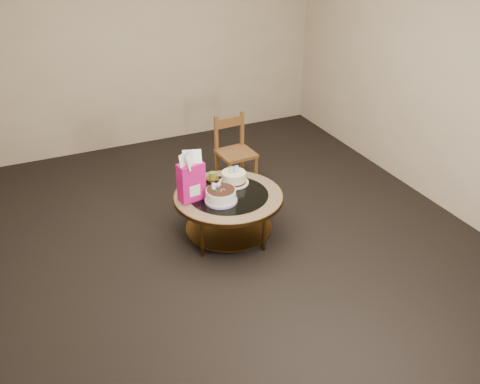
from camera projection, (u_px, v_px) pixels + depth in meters
name	position (u px, v px, depth m)	size (l,w,h in m)	color
ground	(229.00, 236.00, 5.14)	(5.00, 5.00, 0.00)	black
room_walls	(227.00, 80.00, 4.39)	(4.52, 5.02, 2.61)	tan
coffee_table	(229.00, 202.00, 4.96)	(1.02, 1.02, 0.46)	brown
decorated_cake	(221.00, 196.00, 4.78)	(0.29, 0.29, 0.17)	#B69CDD
cream_cake	(234.00, 178.00, 5.08)	(0.29, 0.29, 0.18)	white
gift_bag	(191.00, 177.00, 4.73)	(0.25, 0.19, 0.46)	#CB137B
pillar_candle	(212.00, 177.00, 5.14)	(0.14, 0.14, 0.09)	#DFBD5B
dining_chair	(235.00, 152.00, 5.85)	(0.39, 0.39, 0.80)	brown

